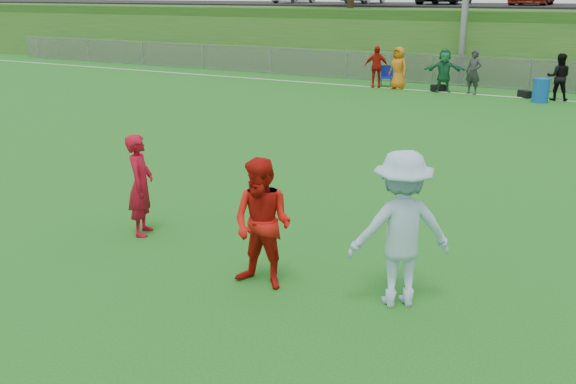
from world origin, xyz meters
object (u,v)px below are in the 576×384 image
Objects in this scene: player_red_left at (141,185)px; player_red_center at (263,224)px; recycling_bin at (541,90)px; player_blue at (401,229)px.

player_red_left is 0.94× the size of player_red_center.
recycling_bin is (3.84, 16.99, -0.40)m from player_red_left.
player_red_left is at bearing -39.49° from player_blue.
player_red_left is 1.94× the size of recycling_bin.
player_blue is at bearing 12.34° from player_red_center.
player_red_left is 4.51m from player_blue.
player_red_center reaches higher than player_red_left.
player_red_left is at bearing 164.58° from player_red_center.
player_blue reaches higher than player_red_left.
player_blue is at bearing -120.96° from player_red_left.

